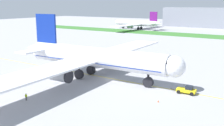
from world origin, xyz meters
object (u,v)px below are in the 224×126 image
at_px(ground_crew_wingwalker_port, 26,96).
at_px(parked_airliner_far_left, 138,23).
at_px(airliner_foreground, 92,57).
at_px(traffic_cone_near_nose, 158,101).
at_px(pushback_tug, 187,90).

xyz_separation_m(ground_crew_wingwalker_port, parked_airliner_far_left, (-62.17, 167.73, 4.14)).
distance_m(ground_crew_wingwalker_port, parked_airliner_far_left, 178.93).
bearing_deg(parked_airliner_far_left, ground_crew_wingwalker_port, -69.66).
bearing_deg(airliner_foreground, parked_airliner_far_left, 113.64).
height_order(traffic_cone_near_nose, parked_airliner_far_left, parked_airliner_far_left).
bearing_deg(pushback_tug, traffic_cone_near_nose, -110.31).
height_order(ground_crew_wingwalker_port, traffic_cone_near_nose, ground_crew_wingwalker_port).
relative_size(airliner_foreground, ground_crew_wingwalker_port, 52.47).
bearing_deg(traffic_cone_near_nose, pushback_tug, 69.69).
xyz_separation_m(airliner_foreground, pushback_tug, (28.13, 1.32, -5.30)).
relative_size(pushback_tug, traffic_cone_near_nose, 11.10).
relative_size(traffic_cone_near_nose, parked_airliner_far_left, 0.01).
height_order(airliner_foreground, parked_airliner_far_left, airliner_foreground).
height_order(pushback_tug, ground_crew_wingwalker_port, pushback_tug).
distance_m(ground_crew_wingwalker_port, traffic_cone_near_nose, 30.07).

